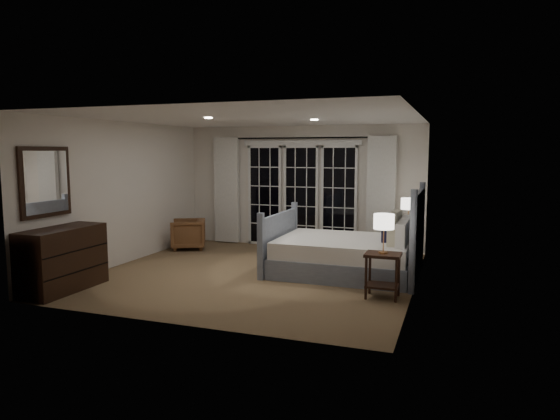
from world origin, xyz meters
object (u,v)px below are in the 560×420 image
(lamp_right, at_px, (409,204))
(nightstand_left, at_px, (383,269))
(lamp_left, at_px, (384,222))
(armchair, at_px, (188,234))
(dresser, at_px, (63,259))
(nightstand_right, at_px, (408,239))
(bed, at_px, (348,253))

(lamp_right, bearing_deg, nightstand_left, -92.56)
(lamp_left, height_order, armchair, lamp_left)
(armchair, relative_size, dresser, 0.52)
(nightstand_right, relative_size, armchair, 0.94)
(nightstand_right, bearing_deg, lamp_left, -92.56)
(bed, distance_m, dresser, 4.32)
(armchair, bearing_deg, nightstand_right, 66.98)
(bed, relative_size, lamp_right, 4.42)
(nightstand_right, distance_m, dresser, 5.68)
(lamp_left, height_order, dresser, lamp_left)
(lamp_right, bearing_deg, armchair, -176.94)
(lamp_right, height_order, armchair, lamp_right)
(lamp_left, relative_size, dresser, 0.42)
(lamp_left, bearing_deg, nightstand_right, 87.44)
(nightstand_left, xyz_separation_m, lamp_right, (0.11, 2.36, 0.64))
(lamp_left, bearing_deg, bed, 121.40)
(armchair, bearing_deg, nightstand_left, 37.24)
(bed, height_order, nightstand_left, bed)
(lamp_left, distance_m, armchair, 4.79)
(bed, height_order, dresser, bed)
(nightstand_left, bearing_deg, dresser, -165.12)
(nightstand_right, bearing_deg, nightstand_left, -92.56)
(nightstand_right, bearing_deg, dresser, -141.78)
(lamp_right, bearing_deg, lamp_left, -92.56)
(lamp_left, relative_size, lamp_right, 1.02)
(lamp_right, distance_m, armchair, 4.40)
(bed, xyz_separation_m, lamp_right, (0.82, 1.19, 0.71))
(nightstand_right, xyz_separation_m, lamp_left, (-0.11, -2.36, 0.63))
(nightstand_left, distance_m, lamp_left, 0.64)
(dresser, bearing_deg, armchair, 87.73)
(nightstand_right, xyz_separation_m, lamp_right, (0.00, 0.00, 0.63))
(lamp_right, xyz_separation_m, dresser, (-4.46, -3.51, -0.59))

